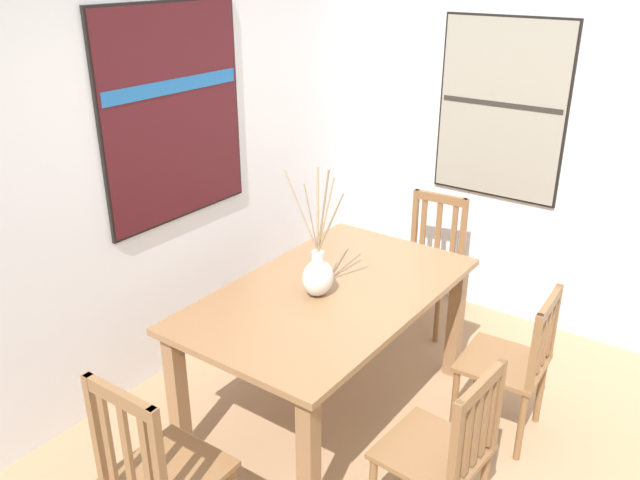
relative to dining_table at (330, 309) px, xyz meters
The scene contains 11 objects.
ground_plane 1.00m from the dining_table, 100.42° to the right, with size 6.40×6.40×0.03m, color #A37F5B.
wall_back 1.34m from the dining_table, 96.63° to the left, with size 6.40×0.12×2.70m, color silver.
wall_side 1.99m from the dining_table, 22.64° to the right, with size 0.12×6.40×2.70m, color silver.
dining_table is the anchor object (origin of this frame).
centerpiece_vase 0.24m from the dining_table, 159.55° to the left, with size 0.20×0.31×0.72m.
chair_0 1.25m from the dining_table, behind, with size 0.43×0.43×0.96m.
chair_1 1.02m from the dining_table, 115.35° to the right, with size 0.45×0.45×0.89m.
chair_2 1.26m from the dining_table, ahead, with size 0.45×0.45×0.92m.
chair_3 1.01m from the dining_table, 65.18° to the right, with size 0.44×0.44×0.87m.
painting_on_back_wall 1.42m from the dining_table, 91.11° to the left, with size 1.03×0.05×1.23m.
painting_on_side_wall 1.86m from the dining_table, ahead, with size 0.05×0.87×1.19m.
Camera 1 is at (-2.39, -1.03, 2.41)m, focal length 36.63 mm.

